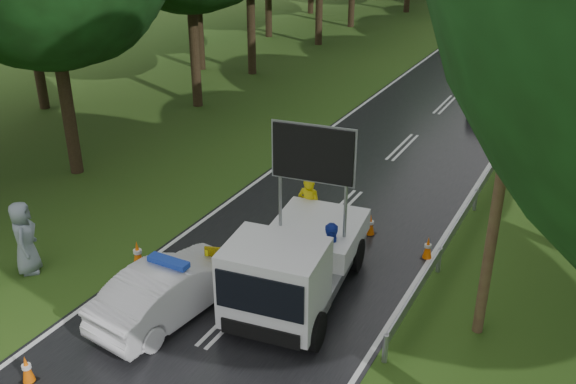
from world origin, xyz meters
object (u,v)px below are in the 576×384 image
Objects in this scene: queue_car_first at (492,93)px; queue_car_second at (530,64)px; civilian at (332,255)px; queue_car_third at (521,35)px; barrier at (262,262)px; queue_car_fourth at (563,21)px; officer at (309,208)px; work_truck at (294,263)px; police_sedan at (171,289)px.

queue_car_second reaches higher than queue_car_first.
civilian is 0.37× the size of queue_car_third.
queue_car_fourth is at bearing 67.63° from barrier.
officer is 1.12× the size of civilian.
barrier is at bearing 95.49° from officer.
work_truck is 3.07× the size of civilian.
queue_car_third is at bearing 48.94° from civilian.
officer reaches higher than queue_car_second.
officer is at bearing 75.04° from barrier.
queue_car_fourth is (2.66, 34.17, -0.30)m from officer.
queue_car_second is (0.64, 6.00, 0.07)m from queue_car_first.
civilian reaches higher than queue_car_second.
queue_car_second is 1.18× the size of queue_car_third.
police_sedan is 39.10m from queue_car_fourth.
civilian is at bearing -97.42° from queue_car_first.
police_sedan is at bearing -147.70° from barrier.
police_sedan is at bearing -92.17° from queue_car_third.
queue_car_second is at bearing 78.47° from work_truck.
officer is 28.19m from queue_car_third.
queue_car_first is at bearing -98.12° from queue_car_second.
civilian reaches higher than queue_car_first.
officer is 2.45m from civilian.
queue_car_third is (2.13, 32.90, -0.03)m from police_sedan.
queue_car_fourth is at bearing -88.53° from police_sedan.
queue_car_second reaches higher than queue_car_fourth.
work_truck is 1.96× the size of barrier.
police_sedan is 1.56× the size of barrier.
queue_car_second reaches higher than police_sedan.
work_truck is 1.25× the size of queue_car_first.
officer is 0.47× the size of queue_car_fourth.
work_truck is at bearing -98.99° from queue_car_first.
work_truck is 0.90m from barrier.
queue_car_first is at bearing 79.22° from work_truck.
queue_car_fourth is (1.08, 36.04, -0.19)m from civilian.
queue_car_first is 0.78× the size of queue_car_second.
queue_car_first is 1.04× the size of queue_car_fourth.
work_truck is at bearing -95.98° from queue_car_second.
queue_car_first is (2.03, 14.41, -0.25)m from officer.
barrier is 17.49m from queue_car_first.
barrier is at bearing 172.88° from work_truck.
police_sedan is at bearing -150.17° from work_truck.
officer is at bearing -99.50° from queue_car_second.
officer is (-1.06, 2.97, -0.13)m from work_truck.
queue_car_first reaches higher than queue_car_third.
officer reaches higher than civilian.
barrier is 1.39× the size of officer.
queue_car_second is at bearing 78.12° from queue_car_first.
barrier is 1.56× the size of civilian.
queue_car_third reaches higher than barrier.
barrier is 31.16m from queue_car_third.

